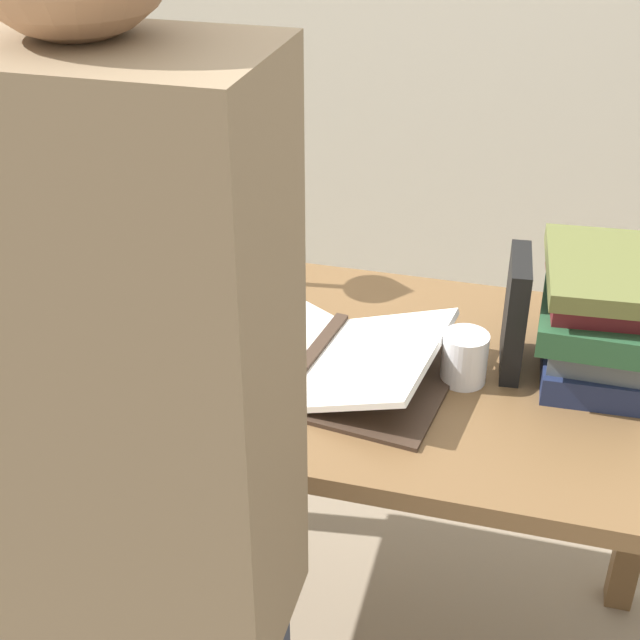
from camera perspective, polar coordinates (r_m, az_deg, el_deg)
The scene contains 8 objects.
ground_plane at distance 2.17m, azimuth 0.62°, elevation -19.75°, with size 12.00×12.00×0.00m, color gray.
reading_desk at distance 1.71m, azimuth 0.74°, elevation -5.35°, with size 1.38×0.69×0.78m.
open_book at distance 1.60m, azimuth -0.67°, elevation -2.11°, with size 0.55×0.40×0.09m.
book_stack_tall at distance 1.61m, azimuth 17.48°, elevation 0.27°, with size 0.22×0.29×0.22m.
book_standing_upright at distance 1.59m, azimuth 12.38°, elevation 0.42°, with size 0.05×0.15×0.21m.
reading_lamp at distance 1.79m, azimuth -8.80°, elevation 12.30°, with size 0.14×0.14×0.47m.
coffee_mug at distance 1.57m, azimuth 9.23°, elevation -2.36°, with size 0.08×0.11×0.09m.
person_reader at distance 1.16m, azimuth -11.11°, elevation -16.27°, with size 0.36×0.22×1.68m.
Camera 1 is at (0.34, -1.34, 1.67)m, focal length 50.00 mm.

